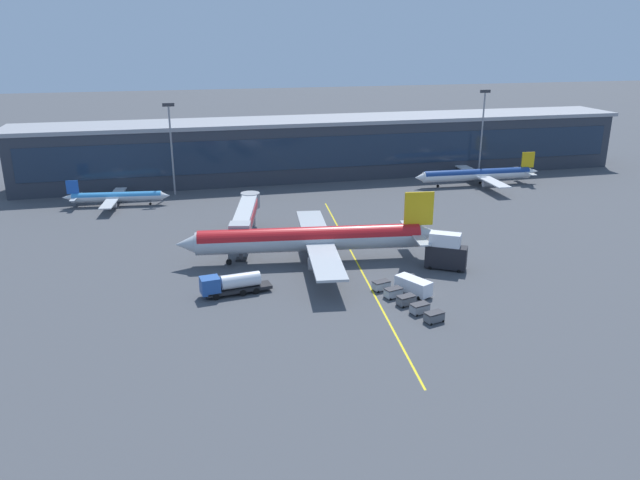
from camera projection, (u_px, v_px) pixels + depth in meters
The scene contains 17 objects.
ground_plane at pixel (332, 271), 103.84m from camera, with size 700.00×700.00×0.00m, color #47494F.
apron_lead_in_line at pixel (358, 264), 106.83m from camera, with size 0.30×80.00×0.01m, color yellow.
terminal_building at pixel (331, 147), 170.76m from camera, with size 166.91×17.86×15.74m.
main_airliner at pixel (312, 239), 106.76m from camera, with size 46.41×37.03×11.91m.
jet_bridge at pixel (246, 214), 117.53m from camera, with size 8.53×24.22×6.85m.
fuel_tanker at pixel (231, 284), 93.94m from camera, with size 11.04×3.92×3.25m.
lavatory_truck at pixel (413, 285), 94.32m from camera, with size 4.70×6.21×2.50m.
catering_lift at pixel (446, 252), 103.76m from camera, with size 7.09×5.73×6.30m.
baggage_cart_0 at pixel (434, 317), 85.32m from camera, with size 2.97×2.22×1.48m.
baggage_cart_1 at pixel (420, 308), 87.97m from camera, with size 2.97×2.22×1.48m.
baggage_cart_2 at pixel (406, 300), 90.61m from camera, with size 2.97×2.22×1.48m.
baggage_cart_3 at pixel (393, 292), 93.26m from camera, with size 2.97×2.22×1.48m.
baggage_cart_4 at pixel (381, 285), 95.90m from camera, with size 2.97×2.22×1.48m.
commuter_jet_far at pixel (477, 174), 160.32m from camera, with size 34.29×27.35×8.26m.
commuter_jet_near at pixel (116, 197), 141.68m from camera, with size 24.07×19.22×6.23m.
apron_light_mast_0 at pixel (482, 127), 166.58m from camera, with size 2.80×0.50×23.46m.
apron_light_mast_1 at pixel (171, 142), 148.52m from camera, with size 2.80×0.50×22.09m.
Camera 1 is at (-24.76, -93.53, 38.12)m, focal length 34.78 mm.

